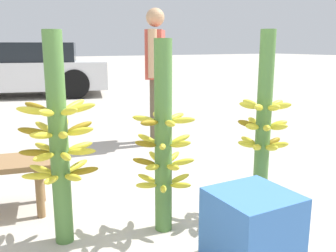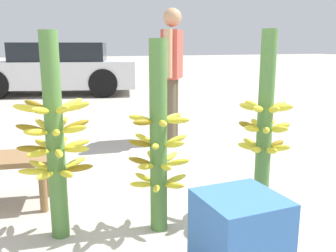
# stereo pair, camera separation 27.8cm
# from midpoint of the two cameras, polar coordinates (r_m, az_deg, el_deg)

# --- Properties ---
(ground_plane) EXTENTS (80.00, 80.00, 0.00)m
(ground_plane) POSITION_cam_midpoint_polar(r_m,az_deg,el_deg) (2.45, -0.11, -18.72)
(ground_plane) COLOR #B2AA9E
(banana_stalk_left) EXTENTS (0.48, 0.48, 1.35)m
(banana_stalk_left) POSITION_cam_midpoint_polar(r_m,az_deg,el_deg) (2.45, -19.48, -2.24)
(banana_stalk_left) COLOR #4C7A38
(banana_stalk_left) RESTS_ON ground_plane
(banana_stalk_center) EXTENTS (0.43, 0.43, 1.30)m
(banana_stalk_center) POSITION_cam_midpoint_polar(r_m,az_deg,el_deg) (2.49, -3.92, -2.49)
(banana_stalk_center) COLOR #4C7A38
(banana_stalk_center) RESTS_ON ground_plane
(banana_stalk_right) EXTENTS (0.38, 0.38, 1.37)m
(banana_stalk_right) POSITION_cam_midpoint_polar(r_m,az_deg,el_deg) (2.78, 11.58, 0.10)
(banana_stalk_right) COLOR #4C7A38
(banana_stalk_right) RESTS_ON ground_plane
(vendor_person) EXTENTS (0.46, 0.61, 1.70)m
(vendor_person) POSITION_cam_midpoint_polar(r_m,az_deg,el_deg) (4.78, -3.60, 9.28)
(vendor_person) COLOR brown
(vendor_person) RESTS_ON ground_plane
(parked_car) EXTENTS (4.42, 2.89, 1.31)m
(parked_car) POSITION_cam_midpoint_polar(r_m,az_deg,el_deg) (10.16, -21.74, 7.97)
(parked_car) COLOR silver
(parked_car) RESTS_ON ground_plane
(produce_crate) EXTENTS (0.44, 0.44, 0.44)m
(produce_crate) POSITION_cam_midpoint_polar(r_m,az_deg,el_deg) (2.26, 9.12, -15.30)
(produce_crate) COLOR #386BB2
(produce_crate) RESTS_ON ground_plane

